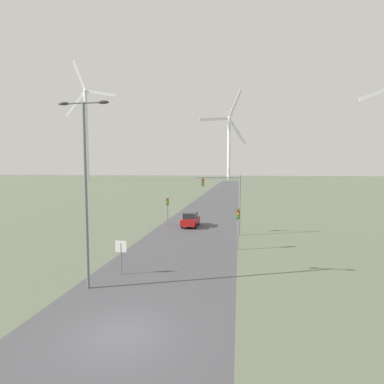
{
  "coord_description": "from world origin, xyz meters",
  "views": [
    {
      "loc": [
        5.11,
        -12.14,
        7.36
      ],
      "look_at": [
        0.0,
        20.13,
        4.79
      ],
      "focal_mm": 28.0,
      "sensor_mm": 36.0,
      "label": 1
    }
  ],
  "objects_px": {
    "car_approaching": "(191,219)",
    "wind_turbine_left": "(229,141)",
    "streetlamp": "(85,175)",
    "traffic_light_post_near_left": "(167,206)",
    "stop_sign_near": "(121,251)",
    "traffic_light_mast_overhead": "(225,193)",
    "wind_turbine_far_left": "(86,127)",
    "traffic_light_post_near_right": "(238,220)"
  },
  "relations": [
    {
      "from": "stop_sign_near",
      "to": "wind_turbine_left",
      "type": "distance_m",
      "value": 195.04
    },
    {
      "from": "car_approaching",
      "to": "stop_sign_near",
      "type": "bearing_deg",
      "value": -96.29
    },
    {
      "from": "wind_turbine_far_left",
      "to": "traffic_light_post_near_right",
      "type": "bearing_deg",
      "value": -57.63
    },
    {
      "from": "wind_turbine_left",
      "to": "car_approaching",
      "type": "bearing_deg",
      "value": -89.53
    },
    {
      "from": "streetlamp",
      "to": "car_approaching",
      "type": "xyz_separation_m",
      "value": [
        3.04,
        20.39,
        -6.05
      ]
    },
    {
      "from": "stop_sign_near",
      "to": "wind_turbine_left",
      "type": "relative_size",
      "value": 0.04
    },
    {
      "from": "wind_turbine_far_left",
      "to": "streetlamp",
      "type": "bearing_deg",
      "value": -61.8
    },
    {
      "from": "traffic_light_post_near_right",
      "to": "wind_turbine_far_left",
      "type": "relative_size",
      "value": 0.05
    },
    {
      "from": "streetlamp",
      "to": "traffic_light_post_near_left",
      "type": "height_order",
      "value": "streetlamp"
    },
    {
      "from": "stop_sign_near",
      "to": "wind_turbine_far_left",
      "type": "bearing_deg",
      "value": 118.9
    },
    {
      "from": "traffic_light_mast_overhead",
      "to": "wind_turbine_far_left",
      "type": "xyz_separation_m",
      "value": [
        -92.88,
        142.81,
        28.39
      ]
    },
    {
      "from": "traffic_light_post_near_right",
      "to": "traffic_light_mast_overhead",
      "type": "bearing_deg",
      "value": 103.56
    },
    {
      "from": "streetlamp",
      "to": "traffic_light_post_near_left",
      "type": "bearing_deg",
      "value": 89.98
    },
    {
      "from": "traffic_light_post_near_right",
      "to": "wind_turbine_left",
      "type": "height_order",
      "value": "wind_turbine_left"
    },
    {
      "from": "streetlamp",
      "to": "stop_sign_near",
      "type": "relative_size",
      "value": 4.71
    },
    {
      "from": "traffic_light_post_near_right",
      "to": "car_approaching",
      "type": "bearing_deg",
      "value": 120.51
    },
    {
      "from": "traffic_light_post_near_right",
      "to": "wind_turbine_left",
      "type": "relative_size",
      "value": 0.06
    },
    {
      "from": "stop_sign_near",
      "to": "traffic_light_post_near_left",
      "type": "bearing_deg",
      "value": 93.41
    },
    {
      "from": "stop_sign_near",
      "to": "car_approaching",
      "type": "height_order",
      "value": "stop_sign_near"
    },
    {
      "from": "stop_sign_near",
      "to": "traffic_light_mast_overhead",
      "type": "height_order",
      "value": "traffic_light_mast_overhead"
    },
    {
      "from": "streetlamp",
      "to": "car_approaching",
      "type": "distance_m",
      "value": 21.49
    },
    {
      "from": "traffic_light_post_near_left",
      "to": "car_approaching",
      "type": "relative_size",
      "value": 0.86
    },
    {
      "from": "streetlamp",
      "to": "wind_turbine_left",
      "type": "height_order",
      "value": "wind_turbine_left"
    },
    {
      "from": "stop_sign_near",
      "to": "car_approaching",
      "type": "distance_m",
      "value": 17.93
    },
    {
      "from": "streetlamp",
      "to": "car_approaching",
      "type": "bearing_deg",
      "value": 81.52
    },
    {
      "from": "wind_turbine_far_left",
      "to": "stop_sign_near",
      "type": "bearing_deg",
      "value": -61.1
    },
    {
      "from": "car_approaching",
      "to": "wind_turbine_far_left",
      "type": "bearing_deg",
      "value": 122.5
    },
    {
      "from": "streetlamp",
      "to": "traffic_light_post_near_left",
      "type": "distance_m",
      "value": 20.99
    },
    {
      "from": "traffic_light_mast_overhead",
      "to": "wind_turbine_left",
      "type": "xyz_separation_m",
      "value": [
        -5.97,
        179.75,
        22.06
      ]
    },
    {
      "from": "traffic_light_post_near_right",
      "to": "traffic_light_post_near_left",
      "type": "bearing_deg",
      "value": 131.2
    },
    {
      "from": "stop_sign_near",
      "to": "wind_turbine_left",
      "type": "bearing_deg",
      "value": 89.84
    },
    {
      "from": "car_approaching",
      "to": "wind_turbine_left",
      "type": "height_order",
      "value": "wind_turbine_left"
    },
    {
      "from": "streetlamp",
      "to": "stop_sign_near",
      "type": "distance_m",
      "value": 5.98
    },
    {
      "from": "traffic_light_post_near_right",
      "to": "traffic_light_mast_overhead",
      "type": "distance_m",
      "value": 6.49
    },
    {
      "from": "traffic_light_mast_overhead",
      "to": "streetlamp",
      "type": "bearing_deg",
      "value": -114.98
    },
    {
      "from": "streetlamp",
      "to": "wind_turbine_left",
      "type": "relative_size",
      "value": 0.18
    },
    {
      "from": "traffic_light_mast_overhead",
      "to": "wind_turbine_far_left",
      "type": "height_order",
      "value": "wind_turbine_far_left"
    },
    {
      "from": "car_approaching",
      "to": "wind_turbine_far_left",
      "type": "xyz_separation_m",
      "value": [
        -88.35,
        138.67,
        32.19
      ]
    },
    {
      "from": "streetlamp",
      "to": "car_approaching",
      "type": "height_order",
      "value": "streetlamp"
    },
    {
      "from": "car_approaching",
      "to": "wind_turbine_left",
      "type": "xyz_separation_m",
      "value": [
        -1.43,
        175.61,
        25.86
      ]
    },
    {
      "from": "traffic_light_post_near_left",
      "to": "wind_turbine_left",
      "type": "relative_size",
      "value": 0.06
    },
    {
      "from": "traffic_light_post_near_right",
      "to": "wind_turbine_far_left",
      "type": "xyz_separation_m",
      "value": [
        -94.33,
        148.83,
        30.35
      ]
    }
  ]
}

